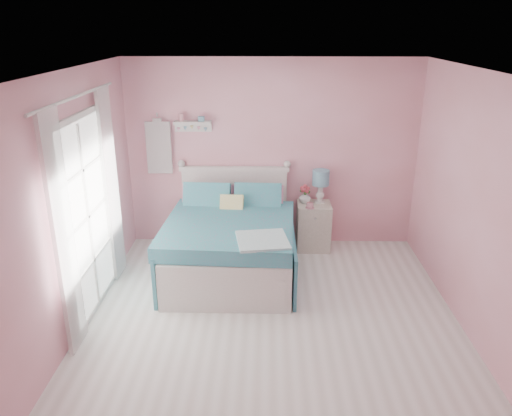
{
  "coord_description": "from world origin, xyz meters",
  "views": [
    {
      "loc": [
        -0.07,
        -4.48,
        3.01
      ],
      "look_at": [
        -0.19,
        1.2,
        0.9
      ],
      "focal_mm": 35.0,
      "sensor_mm": 36.0,
      "label": 1
    }
  ],
  "objects_px": {
    "table_lamp": "(321,180)",
    "vase": "(305,197)",
    "nightstand": "(313,226)",
    "teacup": "(310,205)",
    "bed": "(230,243)"
  },
  "relations": [
    {
      "from": "bed",
      "to": "teacup",
      "type": "bearing_deg",
      "value": 32.03
    },
    {
      "from": "nightstand",
      "to": "table_lamp",
      "type": "xyz_separation_m",
      "value": [
        0.08,
        0.07,
        0.65
      ]
    },
    {
      "from": "table_lamp",
      "to": "vase",
      "type": "xyz_separation_m",
      "value": [
        -0.21,
        -0.03,
        -0.24
      ]
    },
    {
      "from": "vase",
      "to": "teacup",
      "type": "distance_m",
      "value": 0.22
    },
    {
      "from": "bed",
      "to": "teacup",
      "type": "xyz_separation_m",
      "value": [
        1.04,
        0.58,
        0.3
      ]
    },
    {
      "from": "vase",
      "to": "teacup",
      "type": "xyz_separation_m",
      "value": [
        0.06,
        -0.21,
        -0.05
      ]
    },
    {
      "from": "vase",
      "to": "bed",
      "type": "bearing_deg",
      "value": -141.37
    },
    {
      "from": "bed",
      "to": "table_lamp",
      "type": "bearing_deg",
      "value": 37.31
    },
    {
      "from": "nightstand",
      "to": "teacup",
      "type": "height_order",
      "value": "teacup"
    },
    {
      "from": "nightstand",
      "to": "vase",
      "type": "relative_size",
      "value": 3.93
    },
    {
      "from": "nightstand",
      "to": "vase",
      "type": "distance_m",
      "value": 0.44
    },
    {
      "from": "bed",
      "to": "table_lamp",
      "type": "xyz_separation_m",
      "value": [
        1.19,
        0.82,
        0.59
      ]
    },
    {
      "from": "nightstand",
      "to": "teacup",
      "type": "relative_size",
      "value": 6.82
    },
    {
      "from": "vase",
      "to": "table_lamp",
      "type": "bearing_deg",
      "value": 8.13
    },
    {
      "from": "table_lamp",
      "to": "vase",
      "type": "bearing_deg",
      "value": -171.87
    }
  ]
}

